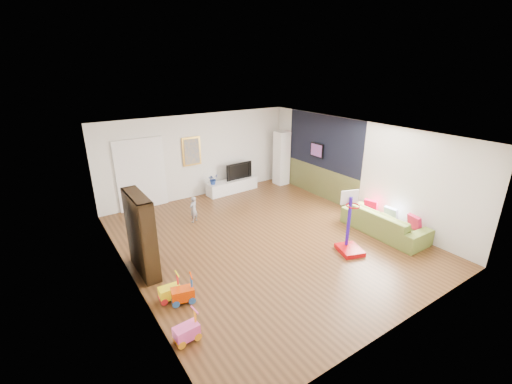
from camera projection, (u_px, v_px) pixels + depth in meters
floor at (265, 239)px, 8.67m from camera, size 6.50×7.50×0.00m
ceiling at (266, 133)px, 7.72m from camera, size 6.50×7.50×0.00m
wall_back at (199, 156)px, 11.11m from camera, size 6.50×0.00×2.70m
wall_front at (405, 259)px, 5.28m from camera, size 6.50×0.00×2.70m
wall_left at (126, 222)px, 6.50m from camera, size 0.00×7.50×2.70m
wall_right at (357, 168)px, 9.89m from camera, size 0.00×7.50×2.70m
navy_accent at (323, 142)px, 10.79m from camera, size 0.01×3.20×1.70m
olive_wainscot at (320, 182)px, 11.27m from camera, size 0.01×3.20×1.00m
doorway at (141, 175)px, 10.19m from camera, size 1.45×0.06×2.10m
painting_back at (192, 151)px, 10.88m from camera, size 0.62×0.06×0.92m
artwork_right at (317, 150)px, 11.02m from camera, size 0.04×0.56×0.46m
media_console at (232, 186)px, 11.79m from camera, size 1.86×0.56×0.43m
tall_cabinet at (282, 158)px, 12.34m from camera, size 0.46×0.46×1.93m
bookshelf at (141, 234)px, 7.04m from camera, size 0.32×1.20×1.75m
sofa at (384, 222)px, 8.85m from camera, size 0.90×2.24×0.65m
basketball_hoop at (353, 224)px, 7.81m from camera, size 0.68×0.75×1.48m
ride_on_yellow at (169, 288)px, 6.36m from camera, size 0.41×0.27×0.52m
ride_on_orange at (182, 290)px, 6.29m from camera, size 0.46×0.34×0.55m
ride_on_pink at (186, 327)px, 5.41m from camera, size 0.41×0.27×0.53m
child at (193, 209)px, 9.49m from camera, size 0.33×0.29×0.75m
tv at (238, 170)px, 11.80m from camera, size 1.00×0.17×0.57m
vase_plant at (213, 179)px, 11.25m from camera, size 0.37×0.34×0.36m
pillow_left at (414, 222)px, 8.40m from camera, size 0.18×0.38×0.37m
pillow_center at (391, 214)px, 8.88m from camera, size 0.10×0.36×0.36m
pillow_right at (371, 206)px, 9.39m from camera, size 0.19×0.37×0.35m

